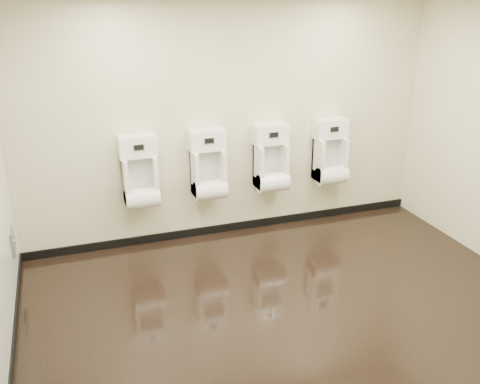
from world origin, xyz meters
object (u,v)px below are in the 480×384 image
object	(u,v)px
urinal_2	(271,163)
urinal_1	(208,170)
access_panel	(13,242)
urinal_3	(330,156)
urinal_0	(140,177)

from	to	relation	value
urinal_2	urinal_1	bearing A→B (deg)	180.00
access_panel	urinal_3	world-z (taller)	urinal_3
urinal_2	urinal_3	xyz separation A→B (m)	(0.80, 0.00, 0.00)
urinal_0	urinal_2	world-z (taller)	same
urinal_3	urinal_0	bearing A→B (deg)	180.00
urinal_2	urinal_3	distance (m)	0.80
access_panel	urinal_0	xyz separation A→B (m)	(1.37, 0.41, 0.39)
urinal_0	urinal_1	world-z (taller)	same
urinal_0	urinal_1	bearing A→B (deg)	0.00
urinal_3	urinal_2	bearing A→B (deg)	180.00
urinal_0	urinal_2	distance (m)	1.58
urinal_0	urinal_1	size ratio (longest dim) A/B	1.00
access_panel	urinal_3	bearing A→B (deg)	6.20
urinal_2	access_panel	bearing A→B (deg)	-172.13
urinal_2	urinal_3	world-z (taller)	same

